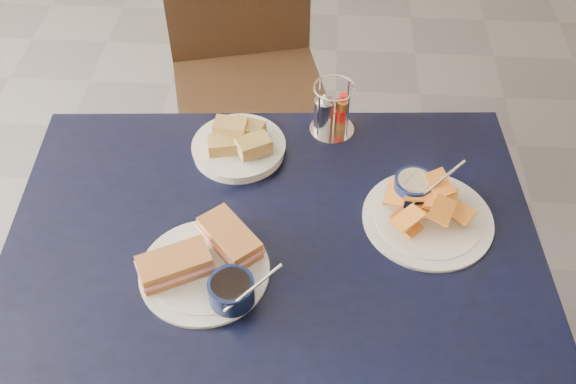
# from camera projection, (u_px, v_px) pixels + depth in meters

# --- Properties ---
(dining_table) EXTENTS (1.18, 0.83, 0.75)m
(dining_table) POSITION_uv_depth(u_px,v_px,m) (273.00, 248.00, 1.43)
(dining_table) COLOR black
(dining_table) RESTS_ON ground
(chair_far) EXTENTS (0.57, 0.56, 1.01)m
(chair_far) POSITION_uv_depth(u_px,v_px,m) (252.00, 53.00, 2.10)
(chair_far) COLOR black
(chair_far) RESTS_ON ground
(sandwich_plate) EXTENTS (0.30, 0.28, 0.12)m
(sandwich_plate) POSITION_uv_depth(u_px,v_px,m) (209.00, 265.00, 1.28)
(sandwich_plate) COLOR white
(sandwich_plate) RESTS_ON dining_table
(plantain_plate) EXTENTS (0.28, 0.28, 0.12)m
(plantain_plate) POSITION_uv_depth(u_px,v_px,m) (423.00, 207.00, 1.39)
(plantain_plate) COLOR white
(plantain_plate) RESTS_ON dining_table
(bread_basket) EXTENTS (0.22, 0.22, 0.07)m
(bread_basket) POSITION_uv_depth(u_px,v_px,m) (239.00, 144.00, 1.52)
(bread_basket) COLOR white
(bread_basket) RESTS_ON dining_table
(condiment_caddy) EXTENTS (0.11, 0.11, 0.14)m
(condiment_caddy) POSITION_uv_depth(u_px,v_px,m) (331.00, 112.00, 1.55)
(condiment_caddy) COLOR silver
(condiment_caddy) RESTS_ON dining_table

